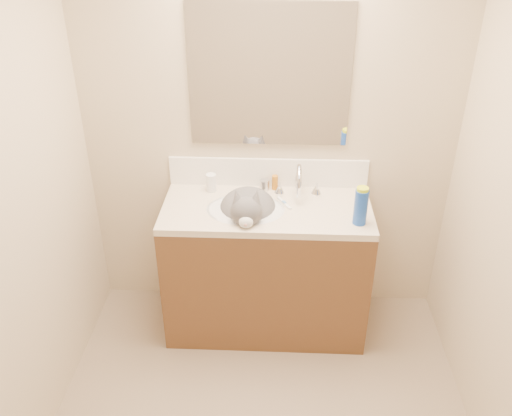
# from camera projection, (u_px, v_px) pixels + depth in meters

# --- Properties ---
(room_shell) EXTENTS (2.24, 2.54, 2.52)m
(room_shell) POSITION_uv_depth(u_px,v_px,m) (261.00, 192.00, 1.94)
(room_shell) COLOR #C6B393
(room_shell) RESTS_ON ground
(vanity_cabinet) EXTENTS (1.20, 0.55, 0.82)m
(vanity_cabinet) POSITION_uv_depth(u_px,v_px,m) (266.00, 270.00, 3.32)
(vanity_cabinet) COLOR brown
(vanity_cabinet) RESTS_ON ground
(counter_slab) EXTENTS (1.20, 0.55, 0.04)m
(counter_slab) POSITION_uv_depth(u_px,v_px,m) (267.00, 210.00, 3.11)
(counter_slab) COLOR beige
(counter_slab) RESTS_ON vanity_cabinet
(basin) EXTENTS (0.45, 0.36, 0.14)m
(basin) POSITION_uv_depth(u_px,v_px,m) (246.00, 220.00, 3.11)
(basin) COLOR white
(basin) RESTS_ON vanity_cabinet
(faucet) EXTENTS (0.28, 0.20, 0.21)m
(faucet) POSITION_uv_depth(u_px,v_px,m) (298.00, 183.00, 3.17)
(faucet) COLOR silver
(faucet) RESTS_ON counter_slab
(cat) EXTENTS (0.38, 0.47, 0.35)m
(cat) POSITION_uv_depth(u_px,v_px,m) (248.00, 211.00, 3.09)
(cat) COLOR #504D50
(cat) RESTS_ON basin
(backsplash) EXTENTS (1.20, 0.02, 0.18)m
(backsplash) POSITION_uv_depth(u_px,v_px,m) (268.00, 172.00, 3.28)
(backsplash) COLOR white
(backsplash) RESTS_ON counter_slab
(mirror) EXTENTS (0.90, 0.02, 0.80)m
(mirror) POSITION_uv_depth(u_px,v_px,m) (269.00, 76.00, 2.98)
(mirror) COLOR white
(mirror) RESTS_ON room_shell
(pill_bottle) EXTENTS (0.07, 0.07, 0.11)m
(pill_bottle) POSITION_uv_depth(u_px,v_px,m) (211.00, 183.00, 3.24)
(pill_bottle) COLOR white
(pill_bottle) RESTS_ON counter_slab
(pill_label) EXTENTS (0.06, 0.06, 0.04)m
(pill_label) POSITION_uv_depth(u_px,v_px,m) (211.00, 184.00, 3.24)
(pill_label) COLOR orange
(pill_label) RESTS_ON pill_bottle
(silver_jar) EXTENTS (0.06, 0.06, 0.06)m
(silver_jar) POSITION_uv_depth(u_px,v_px,m) (265.00, 185.00, 3.26)
(silver_jar) COLOR #B7B7BC
(silver_jar) RESTS_ON counter_slab
(amber_bottle) EXTENTS (0.05, 0.05, 0.09)m
(amber_bottle) POSITION_uv_depth(u_px,v_px,m) (275.00, 182.00, 3.26)
(amber_bottle) COLOR #BF7016
(amber_bottle) RESTS_ON counter_slab
(toothbrush) EXTENTS (0.09, 0.14, 0.01)m
(toothbrush) POSITION_uv_depth(u_px,v_px,m) (284.00, 203.00, 3.13)
(toothbrush) COLOR white
(toothbrush) RESTS_ON counter_slab
(toothbrush_head) EXTENTS (0.03, 0.03, 0.02)m
(toothbrush_head) POSITION_uv_depth(u_px,v_px,m) (284.00, 203.00, 3.12)
(toothbrush_head) COLOR #6398D3
(toothbrush_head) RESTS_ON counter_slab
(spray_can) EXTENTS (0.08, 0.08, 0.20)m
(spray_can) POSITION_uv_depth(u_px,v_px,m) (361.00, 207.00, 2.90)
(spray_can) COLOR #1845AC
(spray_can) RESTS_ON counter_slab
(spray_cap) EXTENTS (0.07, 0.07, 0.04)m
(spray_cap) POSITION_uv_depth(u_px,v_px,m) (363.00, 191.00, 2.85)
(spray_cap) COLOR #C9DA16
(spray_cap) RESTS_ON spray_can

